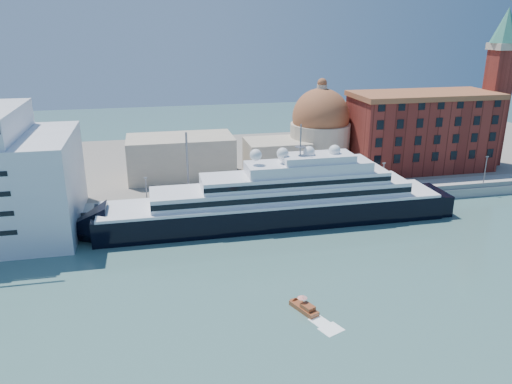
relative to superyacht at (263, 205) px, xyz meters
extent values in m
plane|color=#3D6968|center=(3.78, -23.00, -4.70)|extent=(400.00, 400.00, 0.00)
cube|color=gray|center=(3.78, 11.00, -3.45)|extent=(180.00, 10.00, 2.50)
cube|color=slate|center=(3.78, 52.00, -3.70)|extent=(260.00, 72.00, 2.00)
cube|color=slate|center=(3.78, 6.50, -1.60)|extent=(180.00, 0.10, 1.20)
cube|color=black|center=(2.48, 0.00, -2.42)|extent=(80.85, 12.44, 6.74)
cone|color=black|center=(-40.01, 0.00, -2.42)|extent=(10.37, 12.44, 12.44)
cube|color=black|center=(42.91, 0.00, -2.63)|extent=(6.22, 11.40, 6.22)
cube|color=white|center=(2.48, 0.00, 1.20)|extent=(78.77, 12.65, 0.62)
cube|color=white|center=(4.56, 0.00, 3.07)|extent=(60.12, 10.37, 3.11)
cube|color=black|center=(4.56, -5.18, 3.07)|extent=(60.12, 0.15, 1.24)
cube|color=white|center=(7.67, 0.00, 5.97)|extent=(43.53, 9.33, 2.69)
cube|color=white|center=(10.77, 0.00, 8.56)|extent=(29.02, 8.29, 2.49)
cube|color=white|center=(12.85, 0.00, 10.64)|extent=(16.58, 7.26, 1.66)
cylinder|color=slate|center=(8.70, 0.00, 14.99)|extent=(0.31, 0.31, 7.26)
sphere|color=white|center=(-1.66, 0.00, 12.09)|extent=(2.69, 2.69, 2.69)
sphere|color=white|center=(4.56, 0.00, 12.09)|extent=(2.69, 2.69, 2.69)
sphere|color=white|center=(10.77, 0.00, 12.09)|extent=(2.69, 2.69, 2.69)
sphere|color=white|center=(16.99, 0.00, 12.09)|extent=(2.69, 2.69, 2.69)
cube|color=white|center=(-49.64, -1.52, -4.03)|extent=(14.20, 8.73, 1.80)
cube|color=white|center=(-47.52, -0.77, -2.57)|extent=(5.17, 4.14, 1.35)
cube|color=brown|center=(-1.68, -37.58, -4.38)|extent=(3.89, 5.87, 0.93)
cube|color=brown|center=(-1.32, -38.44, -3.59)|extent=(2.28, 2.72, 0.75)
cylinder|color=slate|center=(-1.86, -37.15, -3.21)|extent=(0.06, 0.06, 1.49)
cone|color=red|center=(-1.86, -37.15, -2.38)|extent=(1.68, 1.68, 0.37)
cube|color=maroon|center=(55.78, 29.00, 8.30)|extent=(42.00, 18.00, 22.00)
cube|color=#955230|center=(55.78, 29.00, 19.80)|extent=(43.00, 19.00, 1.50)
cube|color=maroon|center=(79.78, 29.00, 14.80)|extent=(6.00, 6.00, 35.00)
cube|color=beige|center=(79.78, 29.00, 33.30)|extent=(7.00, 7.00, 2.00)
cone|color=#3D876E|center=(79.78, 29.00, 39.30)|extent=(8.40, 8.40, 10.00)
cylinder|color=beige|center=(25.78, 35.00, 4.30)|extent=(18.00, 18.00, 14.00)
sphere|color=#955230|center=(25.78, 35.00, 13.30)|extent=(17.00, 17.00, 17.00)
cylinder|color=beige|center=(25.78, 35.00, 21.30)|extent=(3.00, 3.00, 3.00)
cube|color=beige|center=(11.78, 33.00, 2.30)|extent=(18.00, 14.00, 10.00)
cube|color=beige|center=(-16.22, 35.00, 3.30)|extent=(30.00, 16.00, 12.00)
cylinder|color=slate|center=(-56.22, 8.00, 1.80)|extent=(0.24, 0.24, 8.00)
cube|color=slate|center=(-56.22, 8.00, 5.90)|extent=(0.80, 0.30, 0.25)
cylinder|color=slate|center=(-26.22, 8.00, 1.80)|extent=(0.24, 0.24, 8.00)
cube|color=slate|center=(-26.22, 8.00, 5.90)|extent=(0.80, 0.30, 0.25)
cylinder|color=slate|center=(3.78, 8.00, 1.80)|extent=(0.24, 0.24, 8.00)
cube|color=slate|center=(3.78, 8.00, 5.90)|extent=(0.80, 0.30, 0.25)
cylinder|color=slate|center=(33.78, 8.00, 1.80)|extent=(0.24, 0.24, 8.00)
cube|color=slate|center=(33.78, 8.00, 5.90)|extent=(0.80, 0.30, 0.25)
cylinder|color=slate|center=(63.78, 8.00, 1.80)|extent=(0.24, 0.24, 8.00)
cube|color=slate|center=(63.78, 8.00, 5.90)|extent=(0.80, 0.30, 0.25)
cylinder|color=slate|center=(-16.22, 10.00, 6.80)|extent=(0.50, 0.50, 18.00)
camera|label=1|loc=(-24.49, -105.60, 40.50)|focal=35.00mm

